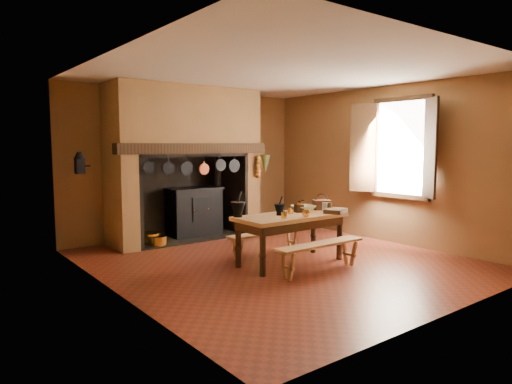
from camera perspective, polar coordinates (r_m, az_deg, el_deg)
floor at (r=7.01m, az=2.77°, el=-8.58°), size 5.50×5.50×0.00m
ceiling at (r=6.86m, az=2.89°, el=14.68°), size 5.50×5.50×0.00m
back_wall at (r=9.06m, az=-8.50°, el=3.63°), size 5.00×0.02×2.80m
wall_left at (r=5.52m, az=-17.41°, el=1.96°), size 0.02×5.50×2.80m
wall_right at (r=8.62m, az=15.64°, el=3.36°), size 0.02×5.50×2.80m
wall_front at (r=5.02m, az=23.57°, el=1.37°), size 5.00×0.02×2.80m
chimney_breast at (r=8.53m, az=-8.88°, el=6.25°), size 2.95×0.96×2.80m
iron_range at (r=8.86m, az=-7.70°, el=-2.36°), size 1.12×0.55×1.60m
hearth_pans at (r=8.28m, az=-12.97°, el=-5.79°), size 0.51×0.62×0.20m
hanging_pans at (r=8.08m, az=-7.37°, el=3.08°), size 1.92×0.29×0.27m
onion_string at (r=8.81m, az=0.26°, el=3.17°), size 0.12×0.10×0.46m
herb_bunch at (r=8.92m, az=1.18°, el=3.53°), size 0.20×0.20×0.35m
window at (r=8.25m, az=17.29°, el=5.29°), size 0.39×1.75×1.76m
wall_coffee_mill at (r=7.01m, az=-21.19°, el=3.58°), size 0.23×0.16×0.31m
work_table at (r=6.75m, az=4.36°, el=-3.80°), size 1.69×0.75×0.73m
bench_front at (r=6.38m, az=8.03°, el=-7.23°), size 1.47×0.26×0.41m
bench_back at (r=7.25m, az=1.25°, el=-5.76°), size 1.35×0.24×0.38m
mortar_large at (r=6.49m, az=-2.27°, el=-2.07°), size 0.22×0.22×0.37m
mortar_small at (r=6.65m, az=2.97°, el=-2.14°), size 0.16×0.16×0.28m
coffee_grinder at (r=6.97m, az=5.39°, el=-1.96°), size 0.18×0.15×0.19m
brass_mug_a at (r=6.38m, az=3.53°, el=-2.90°), size 0.08×0.08×0.09m
brass_mug_b at (r=6.81m, az=4.30°, el=-2.37°), size 0.08×0.08×0.09m
mixing_bowl at (r=7.11m, az=5.96°, el=-2.02°), size 0.42×0.42×0.09m
stoneware_crock at (r=7.12m, az=9.06°, el=-1.86°), size 0.12×0.12×0.14m
glass_jar at (r=7.06m, az=8.60°, el=-1.88°), size 0.09×0.09×0.14m
wicker_basket at (r=7.30m, az=8.21°, el=-1.52°), size 0.33×0.29×0.26m
wooden_tray at (r=6.98m, az=9.94°, el=-2.33°), size 0.44×0.39×0.06m
brass_cup at (r=6.53m, az=6.27°, el=-2.71°), size 0.14×0.14×0.09m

